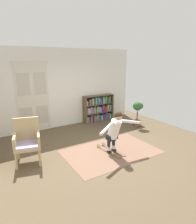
# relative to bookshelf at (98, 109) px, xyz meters

# --- Properties ---
(ground_plane) EXTENTS (7.20, 7.20, 0.00)m
(ground_plane) POSITION_rel_bookshelf_xyz_m (-1.45, -2.39, -0.51)
(ground_plane) COLOR brown
(back_wall) EXTENTS (6.00, 0.10, 2.90)m
(back_wall) POSITION_rel_bookshelf_xyz_m (-1.45, 0.21, 0.94)
(back_wall) COLOR silver
(back_wall) RESTS_ON ground
(double_door) EXTENTS (1.22, 0.05, 2.45)m
(double_door) POSITION_rel_bookshelf_xyz_m (-2.56, 0.15, 0.72)
(double_door) COLOR beige
(double_door) RESTS_ON ground
(rug) EXTENTS (2.54, 1.65, 0.01)m
(rug) POSITION_rel_bookshelf_xyz_m (-1.21, -2.61, -0.51)
(rug) COLOR brown
(rug) RESTS_ON ground
(bookshelf) EXTENTS (1.34, 0.30, 1.08)m
(bookshelf) POSITION_rel_bookshelf_xyz_m (0.00, 0.00, 0.00)
(bookshelf) COLOR brown
(bookshelf) RESTS_ON ground
(wicker_chair) EXTENTS (0.73, 0.73, 1.10)m
(wicker_chair) POSITION_rel_bookshelf_xyz_m (-3.28, -1.94, 0.07)
(wicker_chair) COLOR tan
(wicker_chair) RESTS_ON ground
(potted_plant) EXTENTS (0.37, 0.35, 0.97)m
(potted_plant) POSITION_rel_bookshelf_xyz_m (0.87, -1.41, 0.15)
(potted_plant) COLOR brown
(potted_plant) RESTS_ON ground
(skis_pair) EXTENTS (0.38, 0.96, 0.07)m
(skis_pair) POSITION_rel_bookshelf_xyz_m (-1.22, -2.58, -0.49)
(skis_pair) COLOR brown
(skis_pair) RESTS_ON rug
(person_skier) EXTENTS (1.46, 0.64, 1.14)m
(person_skier) POSITION_rel_bookshelf_xyz_m (-1.20, -2.74, 0.21)
(person_skier) COLOR white
(person_skier) RESTS_ON skis_pair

